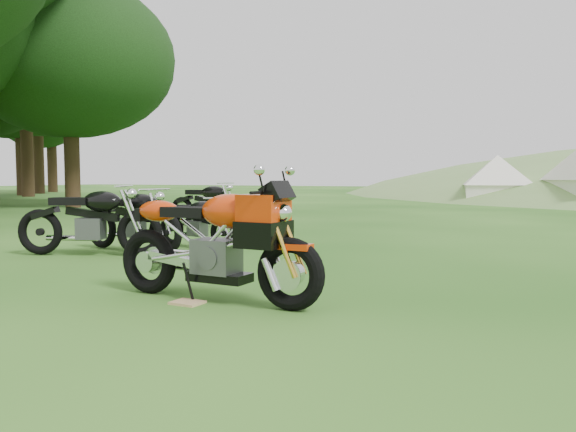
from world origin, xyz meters
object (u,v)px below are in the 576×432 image
at_px(plywood_board, 187,303).
at_px(tent_left, 497,177).
at_px(sport_motorcycle, 214,233).
at_px(vintage_moto_d, 207,203).
at_px(vintage_moto_c, 132,218).
at_px(vintage_moto_b, 89,218).
at_px(vintage_moto_a, 197,221).

relative_size(plywood_board, tent_left, 0.10).
distance_m(sport_motorcycle, vintage_moto_d, 7.86).
relative_size(plywood_board, vintage_moto_c, 0.14).
bearing_deg(vintage_moto_b, sport_motorcycle, -48.40).
height_order(vintage_moto_b, vintage_moto_c, vintage_moto_b).
relative_size(vintage_moto_c, tent_left, 0.76).
bearing_deg(plywood_board, sport_motorcycle, 50.84).
bearing_deg(vintage_moto_d, vintage_moto_b, -71.99).
xyz_separation_m(vintage_moto_a, vintage_moto_c, (-0.66, -0.78, 0.08)).
height_order(plywood_board, vintage_moto_b, vintage_moto_b).
bearing_deg(vintage_moto_c, plywood_board, -34.00).
height_order(vintage_moto_a, vintage_moto_c, vintage_moto_c).
xyz_separation_m(sport_motorcycle, plywood_board, (-0.17, -0.21, -0.62)).
xyz_separation_m(plywood_board, vintage_moto_c, (-2.87, 2.59, 0.52)).
xyz_separation_m(sport_motorcycle, tent_left, (0.62, 21.89, 0.51)).
relative_size(plywood_board, vintage_moto_b, 0.13).
bearing_deg(vintage_moto_d, plywood_board, -52.77).
bearing_deg(vintage_moto_b, plywood_board, -52.43).
distance_m(vintage_moto_b, vintage_moto_d, 4.87).
relative_size(vintage_moto_a, vintage_moto_c, 0.85).
relative_size(plywood_board, vintage_moto_d, 0.13).
distance_m(sport_motorcycle, vintage_moto_a, 3.97).
height_order(sport_motorcycle, plywood_board, sport_motorcycle).
height_order(vintage_moto_a, tent_left, tent_left).
relative_size(sport_motorcycle, tent_left, 0.80).
distance_m(plywood_board, tent_left, 22.14).
xyz_separation_m(vintage_moto_b, tent_left, (3.92, 20.12, 0.59)).
bearing_deg(vintage_moto_c, vintage_moto_a, 58.06).
bearing_deg(sport_motorcycle, plywood_board, -126.87).
relative_size(vintage_moto_b, vintage_moto_c, 1.06).
height_order(sport_motorcycle, vintage_moto_c, sport_motorcycle).
bearing_deg(sport_motorcycle, vintage_moto_d, 126.22).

